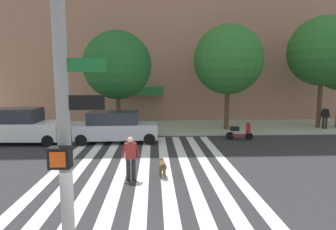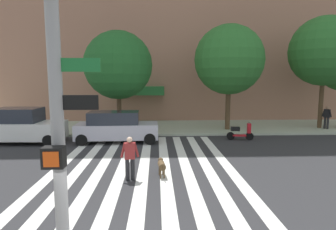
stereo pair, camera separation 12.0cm
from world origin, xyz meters
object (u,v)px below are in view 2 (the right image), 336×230
at_px(traffic_light_pole, 55,98).
at_px(dog_on_leash, 162,165).
at_px(pedestrian_dog_walker, 130,156).
at_px(pedestrian_bystander, 327,116).
at_px(street_tree_nearest, 118,65).
at_px(street_tree_further, 325,51).
at_px(parked_car_near_curb, 21,126).
at_px(parked_scooter, 240,132).
at_px(parked_car_behind_first, 116,127).
at_px(street_tree_middle, 229,60).

height_order(traffic_light_pole, dog_on_leash, traffic_light_pole).
distance_m(pedestrian_dog_walker, dog_on_leash, 1.33).
height_order(traffic_light_pole, pedestrian_bystander, traffic_light_pole).
height_order(pedestrian_dog_walker, pedestrian_bystander, pedestrian_bystander).
bearing_deg(street_tree_nearest, dog_on_leash, -72.32).
distance_m(street_tree_nearest, street_tree_further, 14.61).
xyz_separation_m(traffic_light_pole, street_tree_nearest, (-1.17, 15.27, 1.10)).
relative_size(street_tree_nearest, pedestrian_bystander, 4.10).
relative_size(dog_on_leash, pedestrian_bystander, 0.60).
xyz_separation_m(pedestrian_dog_walker, dog_on_leash, (1.18, 0.37, -0.48)).
relative_size(street_tree_nearest, street_tree_further, 0.84).
bearing_deg(pedestrian_dog_walker, dog_on_leash, 17.44).
xyz_separation_m(parked_car_near_curb, pedestrian_bystander, (20.12, 2.99, 0.10)).
distance_m(parked_scooter, dog_on_leash, 8.01).
xyz_separation_m(street_tree_nearest, street_tree_further, (14.52, 1.10, 1.06)).
relative_size(parked_car_behind_first, pedestrian_bystander, 2.94).
bearing_deg(dog_on_leash, pedestrian_dog_walker, -162.56).
relative_size(parked_car_behind_first, street_tree_further, 0.60).
relative_size(street_tree_further, pedestrian_dog_walker, 4.89).
distance_m(pedestrian_dog_walker, pedestrian_bystander, 16.22).
xyz_separation_m(street_tree_middle, pedestrian_bystander, (7.15, -0.15, -3.97)).
distance_m(parked_scooter, pedestrian_dog_walker, 9.07).
height_order(street_tree_middle, dog_on_leash, street_tree_middle).
distance_m(parked_car_near_curb, dog_on_leash, 10.13).
relative_size(traffic_light_pole, street_tree_middle, 0.79).
relative_size(street_tree_middle, pedestrian_dog_walker, 4.47).
relative_size(street_tree_middle, dog_on_leash, 7.39).
bearing_deg(street_tree_nearest, parked_car_behind_first, -86.95).
xyz_separation_m(street_tree_nearest, pedestrian_dog_walker, (1.52, -8.83, -3.69)).
bearing_deg(pedestrian_bystander, dog_on_leash, -143.03).
distance_m(traffic_light_pole, parked_car_behind_first, 13.18).
bearing_deg(parked_scooter, street_tree_middle, 91.44).
distance_m(parked_car_behind_first, pedestrian_bystander, 14.90).
bearing_deg(street_tree_middle, parked_scooter, -88.56).
xyz_separation_m(traffic_light_pole, street_tree_middle, (6.39, 16.02, 1.52)).
height_order(street_tree_nearest, pedestrian_dog_walker, street_tree_nearest).
distance_m(traffic_light_pole, street_tree_nearest, 15.36).
bearing_deg(parked_car_near_curb, pedestrian_bystander, 8.45).
bearing_deg(street_tree_nearest, pedestrian_dog_walker, -80.25).
bearing_deg(parked_scooter, street_tree_further, 25.32).
relative_size(pedestrian_dog_walker, pedestrian_bystander, 1.00).
relative_size(street_tree_nearest, pedestrian_dog_walker, 4.10).
bearing_deg(street_tree_nearest, parked_scooter, -15.73).
xyz_separation_m(traffic_light_pole, parked_car_behind_first, (-1.05, 12.88, -2.62)).
height_order(parked_car_near_curb, parked_scooter, parked_car_near_curb).
relative_size(traffic_light_pole, street_tree_further, 0.72).
xyz_separation_m(parked_car_near_curb, dog_on_leash, (8.09, -6.07, -0.53)).
distance_m(street_tree_middle, street_tree_further, 7.00).
bearing_deg(dog_on_leash, parked_car_behind_first, 112.95).
distance_m(street_tree_middle, pedestrian_bystander, 8.18).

